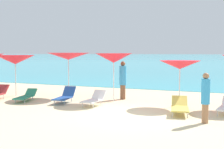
% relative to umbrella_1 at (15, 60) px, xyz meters
% --- Properties ---
extents(ground_plane, '(50.00, 100.00, 0.30)m').
position_rel_umbrella_1_xyz_m(ground_plane, '(7.27, 7.78, -2.11)').
color(ground_plane, beige).
extents(umbrella_1, '(2.17, 2.17, 2.21)m').
position_rel_umbrella_1_xyz_m(umbrella_1, '(0.00, 0.00, 0.00)').
color(umbrella_1, silver).
rests_on(umbrella_1, ground_plane).
extents(umbrella_2, '(2.23, 2.23, 2.33)m').
position_rel_umbrella_1_xyz_m(umbrella_2, '(2.89, 0.70, 0.19)').
color(umbrella_2, silver).
rests_on(umbrella_2, ground_plane).
extents(umbrella_3, '(1.76, 1.76, 2.31)m').
position_rel_umbrella_1_xyz_m(umbrella_3, '(5.63, 0.24, 0.12)').
color(umbrella_3, silver).
rests_on(umbrella_3, ground_plane).
extents(umbrella_4, '(1.84, 1.84, 2.00)m').
position_rel_umbrella_1_xyz_m(umbrella_4, '(8.71, 0.32, -0.15)').
color(umbrella_4, silver).
rests_on(umbrella_4, ground_plane).
extents(lounge_chair_2, '(0.91, 1.72, 0.53)m').
position_rel_umbrella_1_xyz_m(lounge_chair_2, '(1.61, -1.17, -1.72)').
color(lounge_chair_2, '#268C66').
rests_on(lounge_chair_2, ground_plane).
extents(lounge_chair_5, '(0.64, 1.43, 0.64)m').
position_rel_umbrella_1_xyz_m(lounge_chair_5, '(5.24, -1.07, -1.66)').
color(lounge_chair_5, white).
rests_on(lounge_chair_5, ground_plane).
extents(lounge_chair_6, '(0.82, 1.64, 0.70)m').
position_rel_umbrella_1_xyz_m(lounge_chair_6, '(3.62, -0.86, -1.65)').
color(lounge_chair_6, '#1E478C').
rests_on(lounge_chair_6, ground_plane).
extents(lounge_chair_9, '(0.94, 1.74, 0.60)m').
position_rel_umbrella_1_xyz_m(lounge_chair_9, '(9.04, -1.36, -1.67)').
color(lounge_chair_9, '#D8BF4C').
rests_on(lounge_chair_9, ground_plane).
extents(beachgoer_0, '(0.35, 0.35, 1.91)m').
position_rel_umbrella_1_xyz_m(beachgoer_0, '(5.74, 1.17, -0.95)').
color(beachgoer_0, brown).
rests_on(beachgoer_0, ground_plane).
extents(beachgoer_2, '(0.29, 0.29, 1.68)m').
position_rel_umbrella_1_xyz_m(beachgoer_2, '(10.08, -2.53, -1.06)').
color(beachgoer_2, '#A3704C').
rests_on(beachgoer_2, ground_plane).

